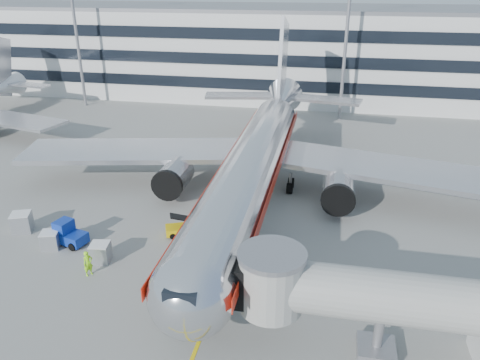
% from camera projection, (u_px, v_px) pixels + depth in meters
% --- Properties ---
extents(ground, '(180.00, 180.00, 0.00)m').
position_uv_depth(ground, '(231.00, 260.00, 36.67)').
color(ground, gray).
rests_on(ground, ground).
extents(lead_in_line, '(0.25, 70.00, 0.01)m').
position_uv_depth(lead_in_line, '(253.00, 204.00, 45.65)').
color(lead_in_line, yellow).
rests_on(lead_in_line, ground).
extents(main_jet, '(50.95, 48.70, 16.06)m').
position_uv_depth(main_jet, '(257.00, 158.00, 45.50)').
color(main_jet, silver).
rests_on(main_jet, ground).
extents(jet_bridge, '(17.80, 4.50, 7.00)m').
position_uv_depth(jet_bridge, '(415.00, 305.00, 25.71)').
color(jet_bridge, silver).
rests_on(jet_bridge, ground).
extents(terminal, '(150.00, 24.25, 15.60)m').
position_uv_depth(terminal, '(299.00, 51.00, 85.58)').
color(terminal, silver).
rests_on(terminal, ground).
extents(light_mast_west, '(2.40, 1.20, 25.45)m').
position_uv_depth(light_mast_west, '(74.00, 14.00, 74.81)').
color(light_mast_west, gray).
rests_on(light_mast_west, ground).
extents(light_mast_centre, '(2.40, 1.20, 25.45)m').
position_uv_depth(light_mast_centre, '(348.00, 19.00, 66.97)').
color(light_mast_centre, gray).
rests_on(light_mast_centre, ground).
extents(belt_loader, '(4.14, 2.84, 1.96)m').
position_uv_depth(belt_loader, '(189.00, 228.00, 40.29)').
color(belt_loader, '#D7B209').
rests_on(belt_loader, ground).
extents(baggage_tug, '(3.01, 2.30, 2.03)m').
position_uv_depth(baggage_tug, '(68.00, 234.00, 38.68)').
color(baggage_tug, '#0D2D98').
rests_on(baggage_tug, ground).
extents(cargo_container_left, '(2.06, 2.06, 1.69)m').
position_uv_depth(cargo_container_left, '(22.00, 222.00, 40.60)').
color(cargo_container_left, '#A6A8AD').
rests_on(cargo_container_left, ground).
extents(cargo_container_right, '(1.71, 1.71, 1.46)m').
position_uv_depth(cargo_container_right, '(50.00, 240.00, 38.11)').
color(cargo_container_right, '#A6A8AD').
rests_on(cargo_container_right, ground).
extents(cargo_container_front, '(1.64, 1.64, 1.51)m').
position_uv_depth(cargo_container_front, '(100.00, 252.00, 36.34)').
color(cargo_container_front, '#A6A8AD').
rests_on(cargo_container_front, ground).
extents(ramp_worker, '(0.80, 0.87, 2.00)m').
position_uv_depth(ramp_worker, '(88.00, 263.00, 34.52)').
color(ramp_worker, '#9FFF1A').
rests_on(ramp_worker, ground).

